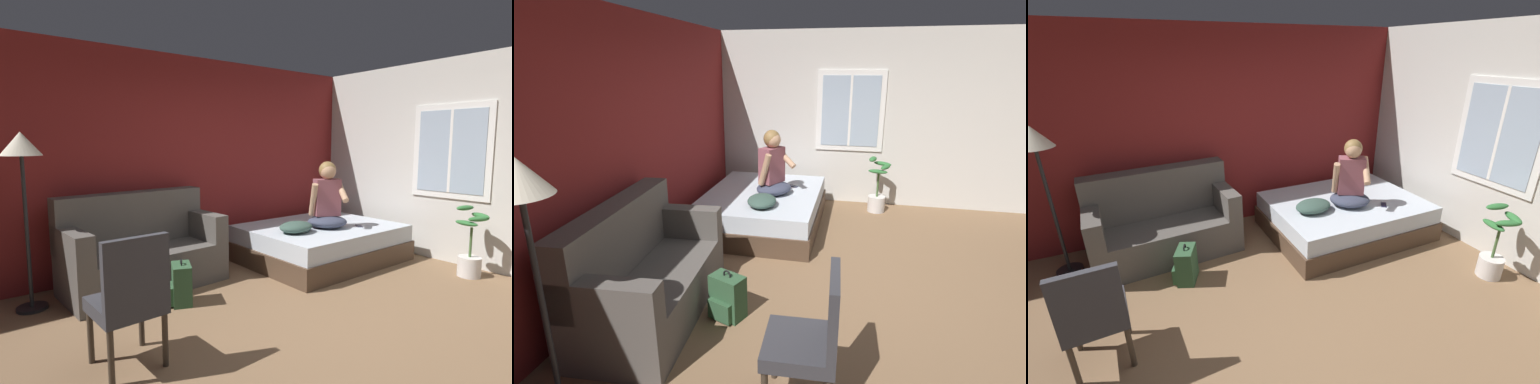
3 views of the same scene
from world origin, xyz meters
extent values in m
plane|color=brown|center=(0.00, 0.00, 0.00)|extent=(40.00, 40.00, 0.00)
cube|color=maroon|center=(0.00, 2.57, 1.35)|extent=(10.78, 0.16, 2.70)
cube|color=silver|center=(2.97, 0.00, 1.35)|extent=(0.16, 6.37, 2.70)
cube|color=white|center=(2.88, 0.40, 1.49)|extent=(0.02, 1.04, 1.24)
cube|color=#9EB2C6|center=(2.86, 0.40, 1.49)|extent=(0.01, 0.88, 1.08)
cube|color=white|center=(2.86, 0.40, 1.49)|extent=(0.01, 0.04, 1.08)
cube|color=#4C3828|center=(1.60, 1.50, 0.13)|extent=(2.07, 1.58, 0.26)
cube|color=silver|center=(1.60, 1.50, 0.37)|extent=(2.01, 1.53, 0.22)
cube|color=#514C47|center=(-0.71, 1.93, 0.22)|extent=(1.75, 0.92, 0.44)
cube|color=#514C47|center=(-0.73, 2.23, 0.74)|extent=(1.71, 0.36, 0.60)
cube|color=#514C47|center=(-1.47, 1.88, 0.60)|extent=(0.24, 0.81, 0.32)
cube|color=#514C47|center=(0.05, 1.99, 0.60)|extent=(0.24, 0.81, 0.32)
cylinder|color=#382D23|center=(-1.24, 0.73, 0.20)|extent=(0.04, 0.04, 0.40)
cylinder|color=#382D23|center=(-1.63, 0.71, 0.20)|extent=(0.04, 0.04, 0.40)
cylinder|color=#382D23|center=(-1.22, 0.34, 0.20)|extent=(0.04, 0.04, 0.40)
cylinder|color=#382D23|center=(-1.61, 0.32, 0.20)|extent=(0.04, 0.04, 0.40)
cube|color=#333338|center=(-1.43, 0.52, 0.45)|extent=(0.48, 0.48, 0.10)
cube|color=#333338|center=(-1.42, 0.32, 0.74)|extent=(0.46, 0.09, 0.48)
ellipsoid|color=#383D51|center=(1.56, 1.33, 0.56)|extent=(0.67, 0.63, 0.16)
cube|color=#8C4C56|center=(1.58, 1.37, 0.88)|extent=(0.39, 0.33, 0.48)
cylinder|color=tan|center=(1.38, 1.42, 0.86)|extent=(0.17, 0.22, 0.44)
cylinder|color=tan|center=(1.69, 1.22, 0.98)|extent=(0.25, 0.37, 0.29)
sphere|color=tan|center=(1.57, 1.35, 1.23)|extent=(0.21, 0.21, 0.21)
ellipsoid|color=olive|center=(1.58, 1.37, 1.24)|extent=(0.30, 0.30, 0.23)
cube|color=#2D5133|center=(-0.60, 1.29, 0.20)|extent=(0.28, 0.35, 0.40)
cube|color=#2D5133|center=(-0.71, 1.33, 0.11)|extent=(0.14, 0.24, 0.18)
torus|color=black|center=(-0.60, 1.29, 0.42)|extent=(0.05, 0.09, 0.09)
ellipsoid|color=#385147|center=(1.03, 1.37, 0.55)|extent=(0.52, 0.42, 0.14)
cube|color=black|center=(1.97, 1.13, 0.48)|extent=(0.14, 0.16, 0.01)
cylinder|color=black|center=(-1.82, 2.04, 0.01)|extent=(0.28, 0.28, 0.03)
cylinder|color=black|center=(-1.82, 2.04, 0.76)|extent=(0.04, 0.04, 1.45)
cone|color=beige|center=(-1.82, 2.04, 1.59)|extent=(0.36, 0.36, 0.22)
cylinder|color=silver|center=(2.51, -0.09, 0.12)|extent=(0.26, 0.26, 0.24)
cylinder|color=#426033|center=(2.51, -0.09, 0.42)|extent=(0.03, 0.03, 0.36)
ellipsoid|color=#2D6B33|center=(2.41, -0.07, 0.66)|extent=(0.15, 0.29, 0.06)
ellipsoid|color=#2D6B33|center=(2.60, -0.14, 0.74)|extent=(0.22, 0.29, 0.06)
ellipsoid|color=#2D6B33|center=(2.53, 0.01, 0.82)|extent=(0.29, 0.15, 0.06)
ellipsoid|color=#2D6B33|center=(2.47, -0.18, 0.72)|extent=(0.30, 0.21, 0.06)
camera|label=1|loc=(-2.35, -2.20, 1.60)|focal=28.00mm
camera|label=2|loc=(-3.55, 0.24, 2.16)|focal=28.00mm
camera|label=3|loc=(-0.98, -2.03, 2.39)|focal=24.00mm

